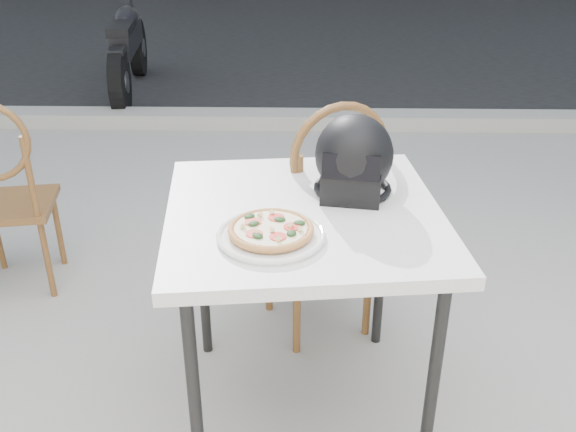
{
  "coord_description": "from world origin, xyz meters",
  "views": [
    {
      "loc": [
        -0.09,
        -2.08,
        1.79
      ],
      "look_at": [
        -0.12,
        -0.36,
        0.9
      ],
      "focal_mm": 40.0,
      "sensor_mm": 36.0,
      "label": 1
    }
  ],
  "objects_px": {
    "cafe_chair_main": "(327,210)",
    "cafe_chair_side": "(3,188)",
    "pizza": "(271,229)",
    "motorcycle": "(128,50)",
    "helmet": "(354,160)",
    "cafe_table_main": "(304,230)",
    "plate": "(271,235)"
  },
  "relations": [
    {
      "from": "pizza",
      "to": "cafe_table_main",
      "type": "bearing_deg",
      "value": 62.69
    },
    {
      "from": "cafe_table_main",
      "to": "motorcycle",
      "type": "height_order",
      "value": "motorcycle"
    },
    {
      "from": "plate",
      "to": "motorcycle",
      "type": "xyz_separation_m",
      "value": [
        -1.54,
        4.36,
        -0.44
      ]
    },
    {
      "from": "pizza",
      "to": "motorcycle",
      "type": "height_order",
      "value": "motorcycle"
    },
    {
      "from": "pizza",
      "to": "cafe_chair_side",
      "type": "relative_size",
      "value": 0.29
    },
    {
      "from": "plate",
      "to": "cafe_chair_main",
      "type": "xyz_separation_m",
      "value": [
        0.19,
        0.67,
        -0.25
      ]
    },
    {
      "from": "cafe_chair_side",
      "to": "motorcycle",
      "type": "relative_size",
      "value": 0.53
    },
    {
      "from": "plate",
      "to": "pizza",
      "type": "height_order",
      "value": "pizza"
    },
    {
      "from": "cafe_table_main",
      "to": "pizza",
      "type": "relative_size",
      "value": 3.37
    },
    {
      "from": "cafe_table_main",
      "to": "plate",
      "type": "bearing_deg",
      "value": -117.31
    },
    {
      "from": "helmet",
      "to": "cafe_chair_main",
      "type": "height_order",
      "value": "helmet"
    },
    {
      "from": "helmet",
      "to": "motorcycle",
      "type": "height_order",
      "value": "helmet"
    },
    {
      "from": "plate",
      "to": "helmet",
      "type": "xyz_separation_m",
      "value": [
        0.26,
        0.33,
        0.11
      ]
    },
    {
      "from": "plate",
      "to": "helmet",
      "type": "distance_m",
      "value": 0.43
    },
    {
      "from": "cafe_chair_side",
      "to": "motorcycle",
      "type": "xyz_separation_m",
      "value": [
        -0.27,
        3.39,
        -0.14
      ]
    },
    {
      "from": "cafe_table_main",
      "to": "plate",
      "type": "distance_m",
      "value": 0.23
    },
    {
      "from": "motorcycle",
      "to": "pizza",
      "type": "bearing_deg",
      "value": -76.92
    },
    {
      "from": "pizza",
      "to": "cafe_chair_main",
      "type": "xyz_separation_m",
      "value": [
        0.19,
        0.67,
        -0.27
      ]
    },
    {
      "from": "cafe_chair_main",
      "to": "helmet",
      "type": "bearing_deg",
      "value": 78.29
    },
    {
      "from": "cafe_table_main",
      "to": "motorcycle",
      "type": "xyz_separation_m",
      "value": [
        -1.64,
        4.17,
        -0.36
      ]
    },
    {
      "from": "pizza",
      "to": "cafe_chair_main",
      "type": "height_order",
      "value": "cafe_chair_main"
    },
    {
      "from": "cafe_chair_main",
      "to": "cafe_chair_side",
      "type": "relative_size",
      "value": 1.1
    },
    {
      "from": "plate",
      "to": "pizza",
      "type": "bearing_deg",
      "value": 65.31
    },
    {
      "from": "helmet",
      "to": "motorcycle",
      "type": "relative_size",
      "value": 0.17
    },
    {
      "from": "helmet",
      "to": "cafe_chair_side",
      "type": "xyz_separation_m",
      "value": [
        -1.54,
        0.64,
        -0.41
      ]
    },
    {
      "from": "pizza",
      "to": "cafe_chair_main",
      "type": "distance_m",
      "value": 0.75
    },
    {
      "from": "pizza",
      "to": "motorcycle",
      "type": "bearing_deg",
      "value": 109.52
    },
    {
      "from": "cafe_chair_side",
      "to": "motorcycle",
      "type": "bearing_deg",
      "value": -94.93
    },
    {
      "from": "pizza",
      "to": "cafe_chair_main",
      "type": "bearing_deg",
      "value": 73.71
    },
    {
      "from": "cafe_table_main",
      "to": "pizza",
      "type": "xyz_separation_m",
      "value": [
        -0.1,
        -0.19,
        0.11
      ]
    },
    {
      "from": "cafe_chair_main",
      "to": "cafe_chair_side",
      "type": "xyz_separation_m",
      "value": [
        -1.47,
        0.3,
        -0.05
      ]
    },
    {
      "from": "cafe_chair_main",
      "to": "cafe_chair_side",
      "type": "height_order",
      "value": "cafe_chair_main"
    }
  ]
}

